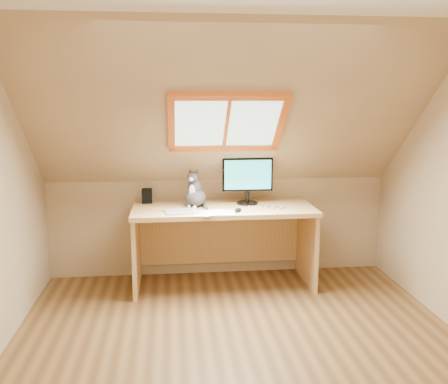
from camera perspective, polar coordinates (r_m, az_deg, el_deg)
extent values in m
plane|color=brown|center=(3.83, 2.12, -18.03)|extent=(3.50, 3.50, 0.00)
cube|color=tan|center=(1.76, 10.76, -10.88)|extent=(3.50, 0.02, 2.40)
cube|color=tan|center=(5.26, -0.58, -3.98)|extent=(3.50, 0.02, 1.00)
cube|color=tan|center=(4.32, 0.40, 8.90)|extent=(3.50, 1.56, 1.41)
cube|color=#B2E0CC|center=(4.40, 0.28, 8.02)|extent=(0.90, 0.53, 0.48)
cube|color=orange|center=(4.40, 0.28, 8.02)|extent=(1.02, 0.64, 0.59)
cube|color=#E1B96B|center=(4.84, -0.09, -1.92)|extent=(1.75, 0.77, 0.04)
cube|color=#E1B96B|center=(4.93, -9.98, -6.66)|extent=(0.04, 0.69, 0.76)
cube|color=#E1B96B|center=(5.10, 9.46, -6.05)|extent=(0.04, 0.69, 0.76)
cube|color=#E1B96B|center=(5.28, -0.50, -5.31)|extent=(1.65, 0.03, 0.53)
cylinder|color=black|center=(4.96, 2.68, -1.25)|extent=(0.21, 0.21, 0.02)
cylinder|color=black|center=(4.94, 2.68, -0.49)|extent=(0.03, 0.03, 0.11)
cube|color=black|center=(4.91, 2.71, 2.02)|extent=(0.50, 0.04, 0.32)
cube|color=blue|center=(4.88, 2.75, 1.98)|extent=(0.46, 0.02, 0.29)
ellipsoid|color=#423D3A|center=(4.84, -3.30, -0.62)|extent=(0.29, 0.31, 0.18)
ellipsoid|color=#423D3A|center=(4.80, -3.38, 0.55)|extent=(0.18, 0.18, 0.19)
ellipsoid|color=silver|center=(4.75, -3.63, 0.19)|extent=(0.07, 0.06, 0.11)
ellipsoid|color=#423D3A|center=(4.74, -3.58, 1.73)|extent=(0.14, 0.13, 0.10)
sphere|color=silver|center=(4.71, -3.77, 1.45)|extent=(0.04, 0.04, 0.04)
cone|color=#423D3A|center=(4.77, -3.88, 2.36)|extent=(0.06, 0.06, 0.06)
cone|color=#423D3A|center=(4.74, -3.13, 2.33)|extent=(0.06, 0.06, 0.06)
cube|color=black|center=(5.04, -8.80, -0.45)|extent=(0.10, 0.10, 0.14)
cube|color=#B2B2B7|center=(4.61, -4.88, -2.23)|extent=(0.33, 0.26, 0.01)
ellipsoid|color=black|center=(4.62, 1.62, -2.07)|extent=(0.09, 0.12, 0.03)
cube|color=white|center=(4.57, -1.47, -2.40)|extent=(0.33, 0.27, 0.00)
cube|color=white|center=(4.57, -1.47, -2.38)|extent=(0.32, 0.24, 0.00)
cube|color=white|center=(4.57, -1.47, -2.36)|extent=(0.35, 0.30, 0.00)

